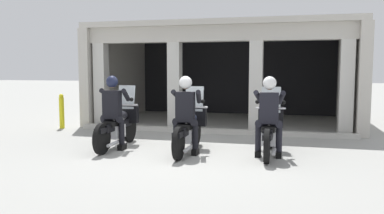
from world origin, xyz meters
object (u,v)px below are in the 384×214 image
police_officer_left (113,106)px  police_officer_right (269,110)px  motorcycle_center (189,128)px  motorcycle_right (270,130)px  bollard_kerbside (62,111)px  motorcycle_left (119,124)px  police_officer_center (186,108)px

police_officer_left → police_officer_right: bearing=7.4°
motorcycle_center → motorcycle_right: same height
motorcycle_center → bollard_kerbside: (-4.40, 2.19, -0.00)m
police_officer_left → motorcycle_center: size_ratio=0.78×
motorcycle_left → motorcycle_right: 3.28m
police_officer_center → bollard_kerbside: police_officer_center is taller
motorcycle_left → motorcycle_center: (1.64, -0.10, 0.00)m
police_officer_right → bollard_kerbside: (-6.03, 2.32, -0.44)m
motorcycle_right → police_officer_right: bearing=-87.5°
police_officer_left → motorcycle_left: bearing=96.2°
police_officer_left → bollard_kerbside: police_officer_left is taller
police_officer_center → motorcycle_right: bearing=11.7°
police_officer_left → bollard_kerbside: size_ratio=1.58×
police_officer_center → motorcycle_right: 1.75m
bollard_kerbside → police_officer_center: bearing=-29.3°
police_officer_left → motorcycle_right: bearing=12.4°
police_officer_right → motorcycle_left: bearing=178.8°
police_officer_center → motorcycle_right: size_ratio=0.78×
motorcycle_center → bollard_kerbside: size_ratio=2.03×
motorcycle_left → motorcycle_center: 1.64m
motorcycle_right → bollard_kerbside: 6.37m
police_officer_center → police_officer_right: bearing=2.1°
police_officer_center → motorcycle_right: police_officer_center is taller
police_officer_right → police_officer_center: bearing=-171.8°
motorcycle_center → motorcycle_right: bearing=2.1°
police_officer_center → motorcycle_right: (1.64, 0.44, -0.44)m
police_officer_center → police_officer_right: 1.65m
motorcycle_center → motorcycle_right: size_ratio=1.00×
motorcycle_center → bollard_kerbside: bearing=150.3°
police_officer_left → bollard_kerbside: (-2.76, 2.37, -0.44)m
police_officer_right → bollard_kerbside: 6.48m
police_officer_right → police_officer_left: bearing=-176.2°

